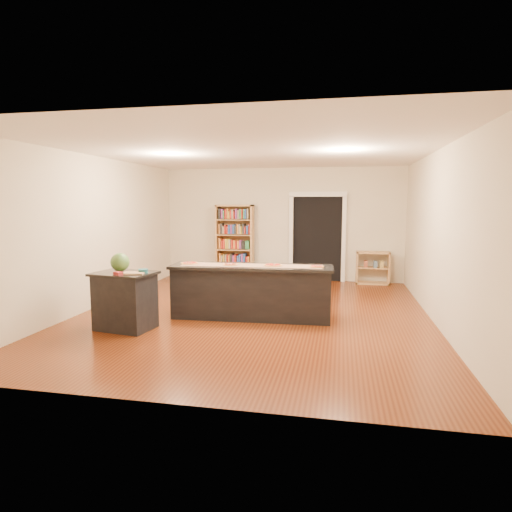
% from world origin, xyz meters
% --- Properties ---
extents(room, '(6.00, 7.00, 2.80)m').
position_xyz_m(room, '(0.00, 0.00, 1.40)').
color(room, beige).
rests_on(room, ground).
extents(doorway, '(1.40, 0.09, 2.21)m').
position_xyz_m(doorway, '(0.90, 3.46, 1.20)').
color(doorway, black).
rests_on(doorway, room).
extents(kitchen_island, '(2.72, 0.74, 0.90)m').
position_xyz_m(kitchen_island, '(0.01, -0.26, 0.45)').
color(kitchen_island, black).
rests_on(kitchen_island, ground).
extents(side_counter, '(0.90, 0.65, 0.89)m').
position_xyz_m(side_counter, '(-1.77, -1.28, 0.45)').
color(side_counter, black).
rests_on(side_counter, ground).
extents(bookshelf, '(0.95, 0.34, 1.89)m').
position_xyz_m(bookshelf, '(-1.16, 3.28, 0.95)').
color(bookshelf, tan).
rests_on(bookshelf, ground).
extents(low_shelf, '(0.78, 0.33, 0.78)m').
position_xyz_m(low_shelf, '(2.25, 3.28, 0.39)').
color(low_shelf, tan).
rests_on(low_shelf, ground).
extents(waste_bin, '(0.27, 0.27, 0.39)m').
position_xyz_m(waste_bin, '(-0.37, 3.15, 0.20)').
color(waste_bin, '#68BBE7').
rests_on(waste_bin, ground).
extents(kraft_paper, '(2.38, 0.53, 0.00)m').
position_xyz_m(kraft_paper, '(0.01, -0.27, 0.90)').
color(kraft_paper, '#8A6447').
rests_on(kraft_paper, kitchen_island).
extents(watermelon, '(0.29, 0.29, 0.29)m').
position_xyz_m(watermelon, '(-1.87, -1.21, 1.03)').
color(watermelon, '#144214').
rests_on(watermelon, side_counter).
extents(cutting_board, '(0.35, 0.26, 0.02)m').
position_xyz_m(cutting_board, '(-1.56, -1.37, 0.90)').
color(cutting_board, tan).
rests_on(cutting_board, side_counter).
extents(package_red, '(0.15, 0.13, 0.04)m').
position_xyz_m(package_red, '(-1.74, -1.50, 0.91)').
color(package_red, maroon).
rests_on(package_red, side_counter).
extents(package_teal, '(0.15, 0.15, 0.06)m').
position_xyz_m(package_teal, '(-1.46, -1.25, 0.91)').
color(package_teal, '#195966').
rests_on(package_teal, side_counter).
extents(pizza_a, '(0.28, 0.28, 0.02)m').
position_xyz_m(pizza_a, '(-1.07, -0.28, 0.91)').
color(pizza_a, tan).
rests_on(pizza_a, kitchen_island).
extents(pizza_b, '(0.25, 0.25, 0.02)m').
position_xyz_m(pizza_b, '(-0.35, -0.29, 0.91)').
color(pizza_b, tan).
rests_on(pizza_b, kitchen_island).
extents(pizza_c, '(0.30, 0.30, 0.02)m').
position_xyz_m(pizza_c, '(0.37, -0.23, 0.91)').
color(pizza_c, tan).
rests_on(pizza_c, kitchen_island).
extents(pizza_d, '(0.25, 0.25, 0.02)m').
position_xyz_m(pizza_d, '(1.10, -0.25, 0.91)').
color(pizza_d, tan).
rests_on(pizza_d, kitchen_island).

